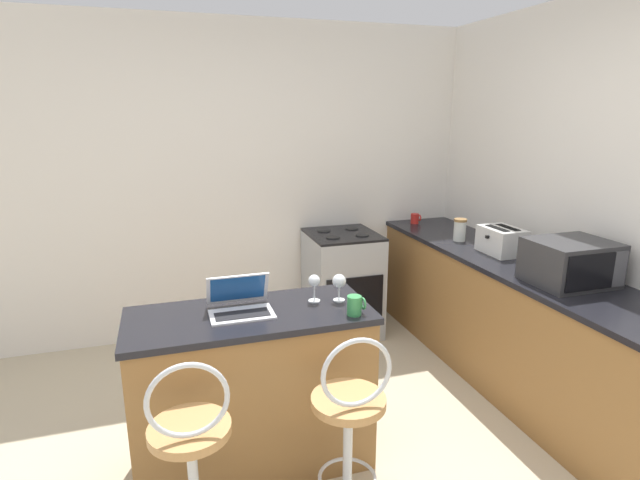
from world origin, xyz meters
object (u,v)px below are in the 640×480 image
object	(u,v)px
microwave	(571,262)
bar_stool_near	(193,469)
stove_range	(342,283)
storage_jar	(460,230)
wine_glass_short	(339,282)
toaster	(501,241)
mug_green	(355,305)
bar_stool_far	(349,437)
wine_glass_tall	(314,282)
laptop	(240,303)
mug_red	(415,219)

from	to	relation	value
microwave	bar_stool_near	bearing A→B (deg)	-169.62
stove_range	storage_jar	size ratio (longest dim) A/B	5.06
microwave	wine_glass_short	bearing A→B (deg)	174.02
bar_stool_near	microwave	world-z (taller)	microwave
toaster	mug_green	xyz separation A→B (m)	(-1.41, -0.73, -0.04)
bar_stool_far	mug_green	distance (m)	0.62
toaster	storage_jar	xyz separation A→B (m)	(-0.08, 0.40, -0.01)
toaster	mug_green	size ratio (longest dim) A/B	3.15
mug_green	storage_jar	world-z (taller)	storage_jar
bar_stool_near	wine_glass_tall	world-z (taller)	wine_glass_tall
bar_stool_near	mug_green	xyz separation A→B (m)	(0.85, 0.35, 0.48)
stove_range	wine_glass_short	bearing A→B (deg)	-110.83
toaster	storage_jar	distance (m)	0.41
microwave	toaster	bearing A→B (deg)	88.15
laptop	toaster	world-z (taller)	toaster
laptop	mug_green	distance (m)	0.59
toaster	wine_glass_short	size ratio (longest dim) A/B	2.10
laptop	mug_red	size ratio (longest dim) A/B	3.53
bar_stool_near	toaster	size ratio (longest dim) A/B	3.11
laptop	toaster	xyz separation A→B (m)	(1.96, 0.51, 0.05)
bar_stool_far	toaster	world-z (taller)	toaster
bar_stool_far	wine_glass_tall	distance (m)	0.80
bar_stool_far	wine_glass_short	distance (m)	0.79
microwave	wine_glass_short	world-z (taller)	microwave
microwave	toaster	world-z (taller)	microwave
stove_range	mug_green	world-z (taller)	mug_green
laptop	mug_green	world-z (taller)	laptop
laptop	stove_range	bearing A→B (deg)	52.82
wine_glass_tall	microwave	bearing A→B (deg)	-6.64
stove_range	wine_glass_tall	distance (m)	1.65
stove_range	mug_green	size ratio (longest dim) A/B	8.98
toaster	mug_green	world-z (taller)	toaster
bar_stool_far	mug_green	size ratio (longest dim) A/B	9.80
storage_jar	microwave	bearing A→B (deg)	-86.66
microwave	wine_glass_tall	xyz separation A→B (m)	(-1.53, 0.18, -0.02)
laptop	microwave	xyz separation A→B (m)	(1.94, -0.15, 0.08)
bar_stool_near	wine_glass_tall	bearing A→B (deg)	39.82
toaster	mug_green	distance (m)	1.59
bar_stool_far	microwave	size ratio (longest dim) A/B	2.12
storage_jar	stove_range	bearing A→B (deg)	147.66
microwave	mug_green	world-z (taller)	microwave
microwave	mug_red	distance (m)	1.74
bar_stool_far	microwave	xyz separation A→B (m)	(1.55, 0.41, 0.56)
bar_stool_near	stove_range	distance (m)	2.42
laptop	mug_red	xyz separation A→B (m)	(1.84, 1.58, -0.00)
bar_stool_near	wine_glass_short	world-z (taller)	wine_glass_short
mug_green	wine_glass_short	world-z (taller)	wine_glass_short
bar_stool_near	wine_glass_tall	xyz separation A→B (m)	(0.71, 0.59, 0.54)
laptop	wine_glass_tall	distance (m)	0.41
stove_range	wine_glass_tall	bearing A→B (deg)	-115.78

